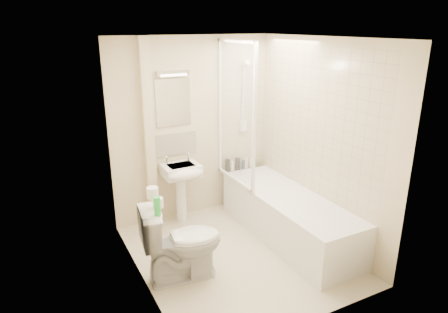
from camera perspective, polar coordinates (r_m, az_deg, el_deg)
floor at (r=4.75m, az=1.95°, el=-13.75°), size 2.50×2.50×0.00m
wall_back at (r=5.31m, az=-4.53°, el=3.91°), size 2.20×0.02×2.40m
wall_left at (r=3.84m, az=-12.34°, el=-2.24°), size 0.02×2.50×2.40m
wall_right at (r=4.84m, az=13.54°, el=2.02°), size 0.02×2.50×2.40m
ceiling at (r=4.02m, az=2.34°, el=16.61°), size 2.20×2.50×0.02m
tile_back at (r=5.57m, az=2.63°, el=7.02°), size 0.70×0.01×1.75m
tile_right at (r=4.83m, az=13.06°, el=4.78°), size 0.01×2.10×1.75m
pipe_boxing at (r=5.05m, az=-10.74°, el=2.89°), size 0.12×0.12×2.40m
splashback at (r=5.25m, az=-7.03°, el=1.75°), size 0.60×0.02×0.30m
mirror at (r=5.12m, az=-7.27°, el=7.64°), size 0.46×0.01×0.60m
strip_light at (r=5.05m, az=-7.35°, el=11.73°), size 0.42×0.07×0.07m
bathtub at (r=5.02m, az=9.13°, el=-8.29°), size 0.70×2.10×0.55m
shower_screen at (r=5.03m, az=1.66°, el=6.06°), size 0.04×0.92×1.80m
shower_fixture at (r=5.51m, az=2.86°, el=8.17°), size 0.10×0.16×0.99m
pedestal_sink at (r=5.18m, az=-5.98°, el=-2.99°), size 0.47×0.45×0.92m
bottle_black_a at (r=5.59m, az=0.50°, el=-1.29°), size 0.07×0.07×0.18m
bottle_white_a at (r=5.63m, az=1.18°, el=-1.39°), size 0.05×0.05×0.13m
bottle_black_b at (r=5.67m, az=1.95°, el=-1.05°), size 0.07×0.07×0.17m
bottle_blue at (r=5.72m, az=2.80°, el=-1.12°), size 0.05×0.05×0.13m
bottle_cream at (r=5.73m, az=3.11°, el=-0.97°), size 0.06×0.06×0.15m
bottle_white_b at (r=5.78m, az=3.91°, el=-0.89°), size 0.05×0.05×0.13m
bottle_green at (r=5.82m, az=4.36°, el=-1.05°), size 0.06×0.06×0.08m
toilet at (r=4.18m, az=-6.04°, el=-12.04°), size 0.67×0.93×0.83m
toilet_roll_lower at (r=3.95m, az=-9.40°, el=-6.54°), size 0.10×0.10×0.10m
toilet_roll_upper at (r=3.93m, az=-10.18°, el=-5.10°), size 0.11×0.11×0.11m
green_bottle at (r=3.78m, az=-9.52°, el=-7.01°), size 0.06×0.06×0.18m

